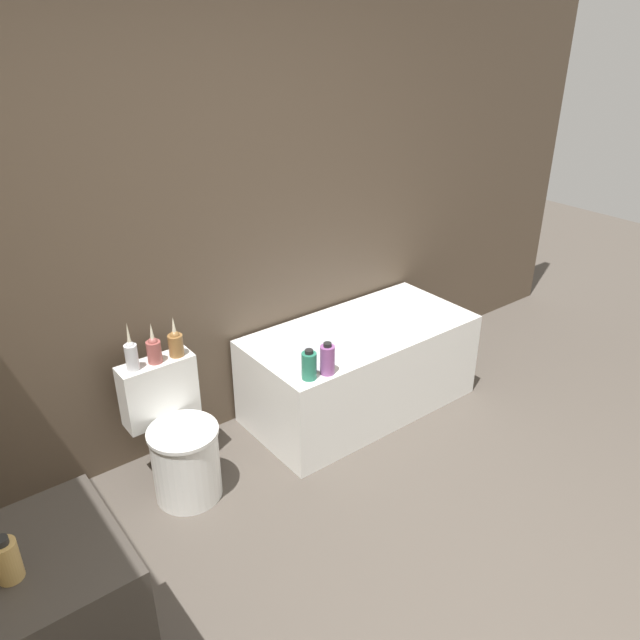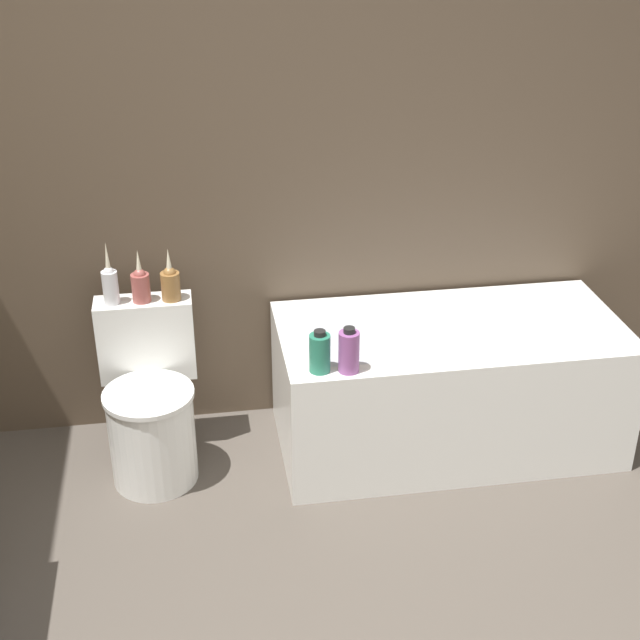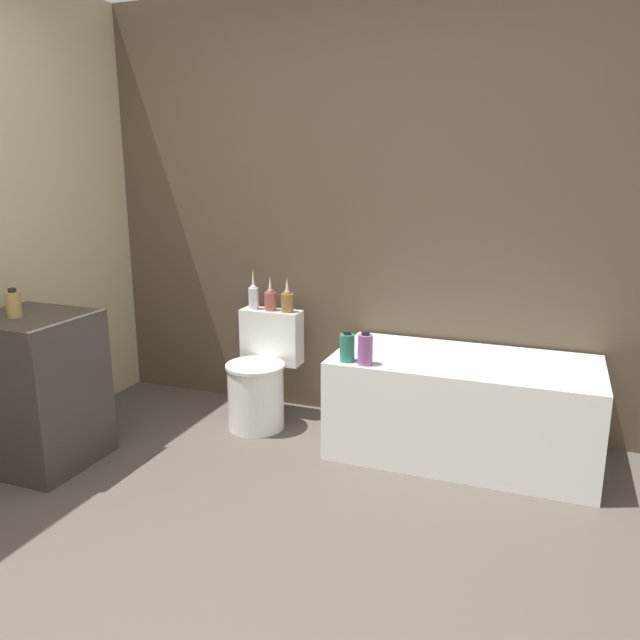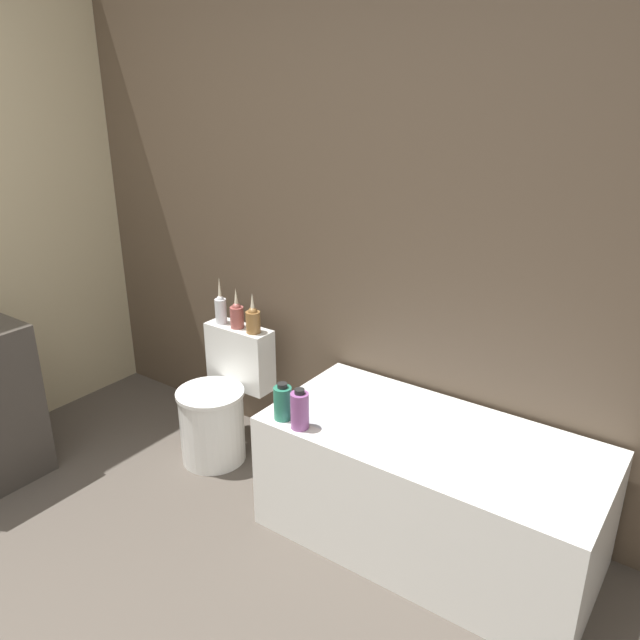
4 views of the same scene
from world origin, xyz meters
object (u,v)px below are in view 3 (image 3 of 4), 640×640
object	(u,v)px
toilet	(260,379)
soap_bottle_glass	(14,304)
bathtub	(463,407)
shampoo_bottle_tall	(347,347)
vase_silver	(270,299)
shampoo_bottle_short	(365,349)
vase_bronze	(287,300)
vase_gold	(254,296)

from	to	relation	value
toilet	soap_bottle_glass	bearing A→B (deg)	-134.73
bathtub	toilet	size ratio (longest dim) A/B	2.05
shampoo_bottle_tall	vase_silver	bearing A→B (deg)	146.81
bathtub	vase_silver	size ratio (longest dim) A/B	6.44
shampoo_bottle_short	vase_bronze	bearing A→B (deg)	145.45
toilet	shampoo_bottle_short	distance (m)	0.88
soap_bottle_glass	bathtub	bearing A→B (deg)	23.48
vase_silver	shampoo_bottle_tall	distance (m)	0.79
shampoo_bottle_short	bathtub	bearing A→B (deg)	30.25
toilet	vase_bronze	world-z (taller)	vase_bronze
bathtub	vase_bronze	distance (m)	1.23
toilet	vase_silver	size ratio (longest dim) A/B	3.15
soap_bottle_glass	shampoo_bottle_short	distance (m)	1.82
vase_bronze	shampoo_bottle_tall	size ratio (longest dim) A/B	1.30
toilet	shampoo_bottle_tall	size ratio (longest dim) A/B	4.09
shampoo_bottle_tall	shampoo_bottle_short	world-z (taller)	shampoo_bottle_short
soap_bottle_glass	shampoo_bottle_tall	world-z (taller)	soap_bottle_glass
bathtub	toilet	distance (m)	1.24
vase_gold	vase_silver	bearing A→B (deg)	0.45
toilet	soap_bottle_glass	world-z (taller)	soap_bottle_glass
vase_bronze	vase_gold	bearing A→B (deg)	179.47
vase_silver	vase_bronze	distance (m)	0.12
vase_silver	shampoo_bottle_short	distance (m)	0.88
toilet	vase_gold	size ratio (longest dim) A/B	2.67
bathtub	shampoo_bottle_short	bearing A→B (deg)	-149.75
shampoo_bottle_tall	shampoo_bottle_short	bearing A→B (deg)	-9.77
vase_bronze	vase_silver	bearing A→B (deg)	178.50
shampoo_bottle_tall	toilet	bearing A→B (deg)	158.24
toilet	soap_bottle_glass	size ratio (longest dim) A/B	4.60
vase_gold	vase_silver	xyz separation A→B (m)	(0.12, 0.00, -0.01)
bathtub	toilet	world-z (taller)	toilet
soap_bottle_glass	shampoo_bottle_tall	xyz separation A→B (m)	(1.58, 0.68, -0.25)
vase_silver	toilet	bearing A→B (deg)	-90.00
shampoo_bottle_tall	vase_gold	bearing A→B (deg)	151.04
toilet	shampoo_bottle_tall	bearing A→B (deg)	-21.76
vase_gold	shampoo_bottle_tall	distance (m)	0.89
soap_bottle_glass	shampoo_bottle_tall	bearing A→B (deg)	23.26
vase_silver	vase_bronze	bearing A→B (deg)	-1.50
bathtub	vase_gold	xyz separation A→B (m)	(-1.35, 0.16, 0.50)
toilet	vase_bronze	distance (m)	0.51
toilet	shampoo_bottle_tall	distance (m)	0.78
vase_gold	shampoo_bottle_tall	bearing A→B (deg)	-28.96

